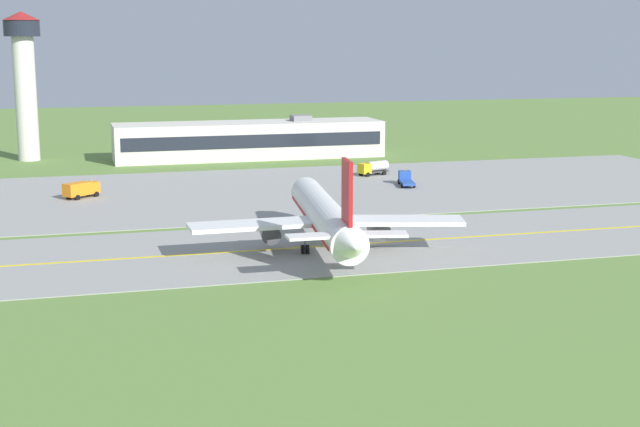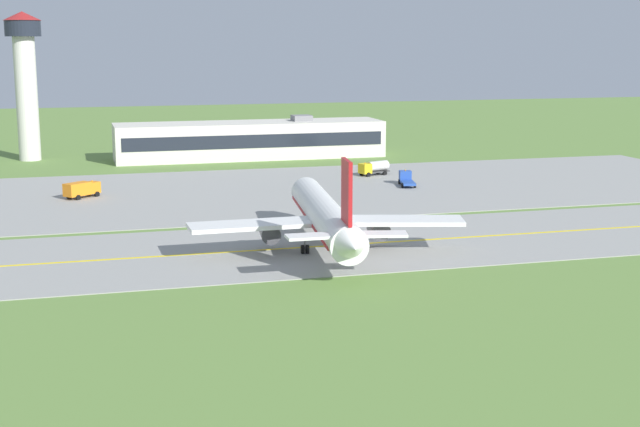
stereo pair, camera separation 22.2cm
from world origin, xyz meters
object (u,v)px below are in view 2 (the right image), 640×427
(airplane_lead, at_px, (325,216))
(service_truck_catering, at_px, (82,189))
(service_truck_fuel, at_px, (374,167))
(service_truck_baggage, at_px, (406,179))
(control_tower, at_px, (25,73))

(airplane_lead, xyz_separation_m, service_truck_catering, (-27.08, 44.99, -2.60))
(airplane_lead, height_order, service_truck_fuel, airplane_lead)
(service_truck_fuel, bearing_deg, airplane_lead, -114.32)
(service_truck_baggage, bearing_deg, service_truck_catering, 178.17)
(service_truck_catering, bearing_deg, service_truck_fuel, 11.74)
(service_truck_baggage, relative_size, service_truck_catering, 1.13)
(airplane_lead, bearing_deg, control_tower, 110.86)
(service_truck_catering, height_order, control_tower, control_tower)
(service_truck_fuel, relative_size, control_tower, 0.21)
(service_truck_baggage, height_order, control_tower, control_tower)
(service_truck_catering, bearing_deg, service_truck_baggage, -1.83)
(airplane_lead, relative_size, control_tower, 1.31)
(airplane_lead, relative_size, service_truck_catering, 6.68)
(airplane_lead, relative_size, service_truck_fuel, 6.25)
(service_truck_catering, distance_m, control_tower, 54.46)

